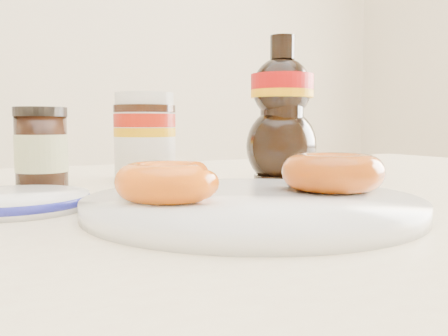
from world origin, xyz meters
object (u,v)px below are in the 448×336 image
dining_table (249,262)px  syrup_bottle (282,109)px  donut_bitten (168,181)px  plate (252,204)px  nutella_jar (145,133)px  donut_whole (333,172)px  dark_jar (41,150)px  blue_rim_saucer (12,201)px

dining_table → syrup_bottle: (0.09, 0.07, 0.18)m
donut_bitten → syrup_bottle: bearing=21.5°
plate → nutella_jar: 0.30m
donut_bitten → syrup_bottle: 0.30m
syrup_bottle → donut_whole: bearing=-111.5°
donut_bitten → nutella_jar: size_ratio=0.73×
plate → donut_bitten: 0.07m
nutella_jar → dark_jar: (-0.14, -0.05, -0.02)m
donut_whole → dark_jar: dark_jar is taller
donut_whole → syrup_bottle: bearing=68.5°
dining_table → plate: (-0.07, -0.12, 0.09)m
donut_whole → nutella_jar: size_ratio=0.81×
plate → donut_bitten: (-0.07, 0.02, 0.02)m
nutella_jar → blue_rim_saucer: (-0.19, -0.17, -0.06)m
nutella_jar → donut_whole: bearing=-74.1°
donut_whole → dark_jar: size_ratio=1.00×
dining_table → blue_rim_saucer: size_ratio=10.17×
donut_bitten → blue_rim_saucer: bearing=121.7°
dining_table → nutella_jar: 0.23m
plate → dark_jar: dark_jar is taller
donut_bitten → donut_whole: (0.16, -0.02, 0.00)m
donut_bitten → plate: bearing=-29.7°
nutella_jar → blue_rim_saucer: size_ratio=0.86×
dining_table → nutella_jar: bearing=110.8°
dining_table → donut_whole: (0.02, -0.12, 0.11)m
donut_whole → blue_rim_saucer: (-0.27, 0.12, -0.02)m
dining_table → blue_rim_saucer: blue_rim_saucer is taller
syrup_bottle → nutella_jar: bearing=148.0°
donut_whole → nutella_jar: (-0.08, 0.29, 0.03)m
syrup_bottle → blue_rim_saucer: bearing=-168.0°
plate → donut_bitten: bearing=165.6°
dark_jar → blue_rim_saucer: bearing=-109.9°
donut_whole → donut_bitten: bearing=174.2°
dining_table → donut_bitten: bearing=-143.6°
donut_whole → blue_rim_saucer: 0.29m
nutella_jar → plate: bearing=-91.5°
dining_table → donut_bitten: donut_bitten is taller
syrup_bottle → donut_bitten: bearing=-143.3°
plate → syrup_bottle: (0.17, 0.19, 0.09)m
nutella_jar → syrup_bottle: syrup_bottle is taller
dining_table → nutella_jar: size_ratio=11.80×
donut_whole → nutella_jar: nutella_jar is taller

